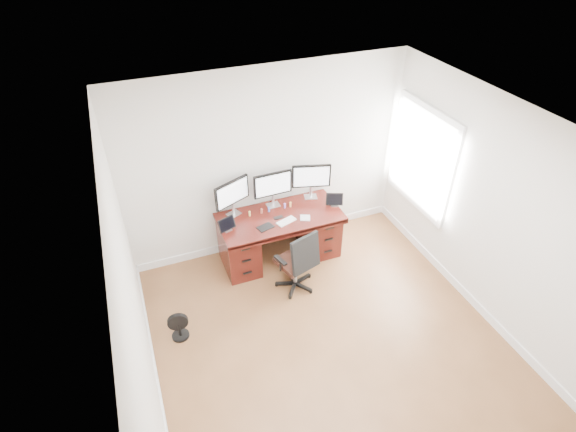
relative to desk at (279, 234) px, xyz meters
name	(u,v)px	position (x,y,z in m)	size (l,w,h in m)	color
ground	(335,352)	(0.00, -1.83, -0.40)	(4.50, 4.50, 0.00)	brown
back_wall	(268,162)	(0.00, 0.42, 0.95)	(4.00, 0.10, 2.70)	silver
right_wall	(495,217)	(2.00, -1.72, 0.95)	(0.10, 4.50, 2.70)	silver
desk	(279,234)	(0.00, 0.00, 0.00)	(1.70, 0.80, 0.75)	#43120D
office_chair	(297,270)	(-0.01, -0.70, -0.09)	(0.63, 0.63, 0.95)	black
floor_fan	(179,327)	(-1.64, -0.94, -0.23)	(0.25, 0.21, 0.36)	black
monitor_left	(232,194)	(-0.58, 0.24, 0.68)	(0.52, 0.26, 0.53)	silver
monitor_center	(273,185)	(0.00, 0.24, 0.68)	(0.55, 0.14, 0.53)	silver
monitor_right	(311,177)	(0.58, 0.24, 0.68)	(0.54, 0.19, 0.53)	silver
tablet_left	(227,225)	(-0.76, -0.08, 0.43)	(0.25, 0.15, 0.19)	silver
tablet_right	(335,200)	(0.81, -0.08, 0.43)	(0.25, 0.15, 0.19)	silver
keyboard	(286,221)	(0.03, -0.19, 0.36)	(0.27, 0.12, 0.01)	silver
trackpad	(305,218)	(0.30, -0.21, 0.35)	(0.14, 0.14, 0.01)	silver
drawing_tablet	(265,227)	(-0.27, -0.20, 0.35)	(0.21, 0.14, 0.01)	black
phone	(278,217)	(-0.04, -0.07, 0.35)	(0.13, 0.06, 0.01)	black
figurine_yellow	(250,213)	(-0.39, 0.12, 0.39)	(0.03, 0.03, 0.08)	#CBB451
figurine_brown	(261,211)	(-0.22, 0.12, 0.39)	(0.03, 0.03, 0.08)	brown
figurine_blue	(269,209)	(-0.11, 0.12, 0.39)	(0.03, 0.03, 0.08)	#507CE4
figurine_purple	(285,205)	(0.13, 0.12, 0.39)	(0.03, 0.03, 0.08)	#9466D2
figurine_orange	(290,204)	(0.21, 0.12, 0.39)	(0.03, 0.03, 0.08)	#F9B85A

